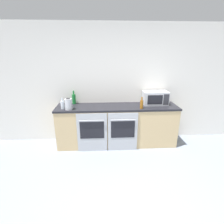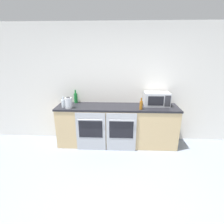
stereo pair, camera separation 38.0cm
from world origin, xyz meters
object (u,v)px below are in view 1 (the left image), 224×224
(oven_right, at_px, (123,132))
(kettle, at_px, (68,104))
(bottle_green, at_px, (74,99))
(bottle_amber, at_px, (142,104))
(microwave, at_px, (155,98))
(oven_left, at_px, (92,133))
(bottle_clear, at_px, (63,105))

(oven_right, relative_size, kettle, 3.62)
(bottle_green, height_order, bottle_amber, bottle_green)
(microwave, relative_size, bottle_amber, 2.23)
(oven_right, relative_size, microwave, 1.58)
(bottle_green, xyz_separation_m, bottle_amber, (1.44, -0.43, -0.02))
(oven_left, height_order, bottle_green, bottle_green)
(oven_left, distance_m, bottle_clear, 0.83)
(oven_right, height_order, microwave, microwave)
(oven_left, xyz_separation_m, bottle_clear, (-0.59, 0.18, 0.56))
(bottle_clear, distance_m, kettle, 0.15)
(bottle_green, bearing_deg, microwave, -4.24)
(bottle_green, relative_size, kettle, 1.27)
(bottle_clear, bearing_deg, microwave, 6.48)
(oven_right, height_order, kettle, kettle)
(oven_right, xyz_separation_m, kettle, (-1.09, 0.12, 0.58))
(oven_right, distance_m, bottle_amber, 0.69)
(oven_left, height_order, bottle_amber, bottle_amber)
(bottle_green, height_order, kettle, bottle_green)
(bottle_clear, bearing_deg, oven_left, -17.37)
(oven_left, xyz_separation_m, oven_right, (0.63, 0.00, 0.00))
(bottle_amber, distance_m, bottle_clear, 1.62)
(kettle, bearing_deg, bottle_clear, 155.49)
(bottle_clear, bearing_deg, bottle_green, 63.51)
(bottle_amber, height_order, bottle_clear, bottle_amber)
(oven_right, xyz_separation_m, microwave, (0.75, 0.41, 0.61))
(oven_left, height_order, oven_right, same)
(bottle_amber, bearing_deg, oven_right, -164.20)
(microwave, relative_size, kettle, 2.29)
(oven_right, height_order, bottle_green, bottle_green)
(oven_left, distance_m, microwave, 1.57)
(oven_left, relative_size, microwave, 1.58)
(bottle_clear, height_order, kettle, kettle)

